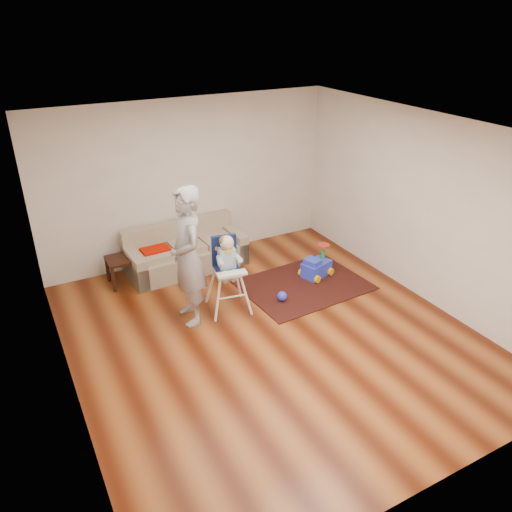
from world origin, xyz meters
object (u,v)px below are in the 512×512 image
ride_on_toy (317,261)px  high_chair (228,274)px  adult (188,257)px  sofa (186,248)px  side_table (123,271)px  toy_ball (282,296)px

ride_on_toy → high_chair: high_chair is taller
ride_on_toy → adult: bearing=167.3°
sofa → side_table: (-1.07, 0.01, -0.15)m
sofa → side_table: bearing=176.7°
side_table → ride_on_toy: 3.08m
toy_ball → high_chair: bearing=164.8°
ride_on_toy → toy_ball: size_ratio=3.43×
ride_on_toy → sofa: bearing=126.9°
ride_on_toy → high_chair: (-1.67, -0.20, 0.29)m
sofa → adult: 1.63m
high_chair → ride_on_toy: bearing=16.4°
high_chair → adult: adult is taller
toy_ball → adult: bearing=170.9°
toy_ball → high_chair: 0.94m
high_chair → side_table: bearing=138.0°
toy_ball → adult: adult is taller
sofa → ride_on_toy: sofa is taller
side_table → toy_ball: bearing=-40.8°
sofa → toy_ball: (0.86, -1.66, -0.29)m
high_chair → adult: size_ratio=0.60×
ride_on_toy → adult: 2.36m
side_table → adult: adult is taller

